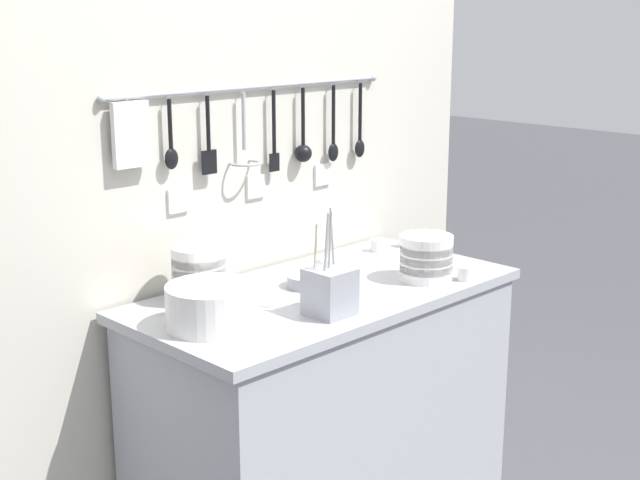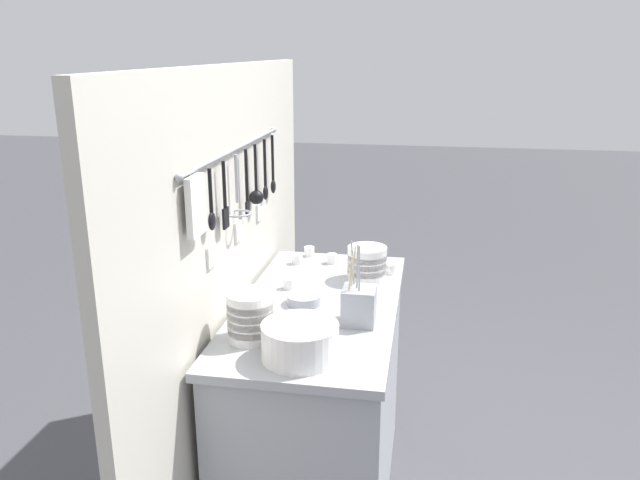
{
  "view_description": "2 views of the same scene",
  "coord_description": "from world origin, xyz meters",
  "views": [
    {
      "loc": [
        -1.77,
        -1.75,
        1.67
      ],
      "look_at": [
        -0.01,
        0.01,
        1.02
      ],
      "focal_mm": 50.0,
      "sensor_mm": 36.0,
      "label": 1
    },
    {
      "loc": [
        -2.11,
        -0.38,
        1.78
      ],
      "look_at": [
        -0.02,
        -0.01,
        1.12
      ],
      "focal_mm": 35.0,
      "sensor_mm": 36.0,
      "label": 2
    }
  ],
  "objects": [
    {
      "name": "steel_mixing_bowl",
      "position": [
        -0.02,
        0.05,
        0.89
      ],
      "size": [
        0.13,
        0.13,
        0.04
      ],
      "color": "#93969E",
      "rests_on": "counter"
    },
    {
      "name": "plate_stack",
      "position": [
        -0.43,
        -0.02,
        0.93
      ],
      "size": [
        0.24,
        0.24,
        0.11
      ],
      "color": "white",
      "rests_on": "counter"
    },
    {
      "name": "cup_edge_far",
      "position": [
        0.13,
        0.14,
        0.89
      ],
      "size": [
        0.05,
        0.05,
        0.04
      ],
      "color": "white",
      "rests_on": "counter"
    },
    {
      "name": "bowl_stack_wide_centre",
      "position": [
        -0.33,
        0.16,
        0.95
      ],
      "size": [
        0.15,
        0.15,
        0.16
      ],
      "color": "white",
      "rests_on": "counter"
    },
    {
      "name": "cup_by_caddy",
      "position": [
        0.46,
        0.02,
        0.89
      ],
      "size": [
        0.05,
        0.05,
        0.04
      ],
      "color": "white",
      "rests_on": "counter"
    },
    {
      "name": "cutlery_caddy",
      "position": [
        -0.15,
        -0.17,
        0.94
      ],
      "size": [
        0.11,
        0.11,
        0.28
      ],
      "color": "#93969E",
      "rests_on": "counter"
    },
    {
      "name": "cup_beside_plates",
      "position": [
        0.54,
        0.14,
        0.89
      ],
      "size": [
        0.05,
        0.05,
        0.04
      ],
      "color": "white",
      "rests_on": "counter"
    },
    {
      "name": "counter",
      "position": [
        0.0,
        0.0,
        0.44
      ],
      "size": [
        1.17,
        0.58,
        0.87
      ],
      "color": "#9EA0A8",
      "rests_on": "ground"
    },
    {
      "name": "cup_back_left",
      "position": [
        0.43,
        0.17,
        0.89
      ],
      "size": [
        0.05,
        0.05,
        0.04
      ],
      "color": "white",
      "rests_on": "counter"
    },
    {
      "name": "back_wall",
      "position": [
        -0.0,
        0.32,
        0.87
      ],
      "size": [
        1.97,
        0.11,
        1.73
      ],
      "color": "beige",
      "rests_on": "ground"
    },
    {
      "name": "cup_edge_near",
      "position": [
        0.36,
        -0.24,
        0.89
      ],
      "size": [
        0.05,
        0.05,
        0.04
      ],
      "color": "white",
      "rests_on": "counter"
    },
    {
      "name": "bowl_stack_back_corner",
      "position": [
        0.29,
        -0.15,
        0.94
      ],
      "size": [
        0.16,
        0.16,
        0.14
      ],
      "color": "white",
      "rests_on": "counter"
    }
  ]
}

